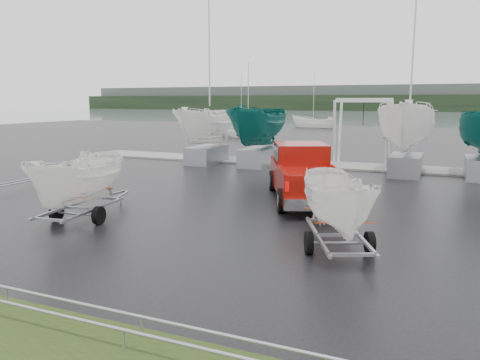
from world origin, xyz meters
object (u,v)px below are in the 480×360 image
trailer_hitched (341,154)px  pickup_truck (303,171)px  boat_hoist (363,123)px  trailer_parked (76,137)px

trailer_hitched → pickup_truck: bearing=90.0°
trailer_hitched → boat_hoist: 16.49m
trailer_hitched → trailer_parked: trailer_parked is taller
pickup_truck → trailer_parked: bearing=-155.3°
boat_hoist → trailer_hitched: bearing=-83.0°
pickup_truck → boat_hoist: size_ratio=1.69×
trailer_parked → boat_hoist: 17.85m
trailer_hitched → boat_hoist: (-2.00, 16.37, 0.05)m
trailer_parked → boat_hoist: trailer_parked is taller
pickup_truck → trailer_hitched: (2.76, -6.27, 1.47)m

